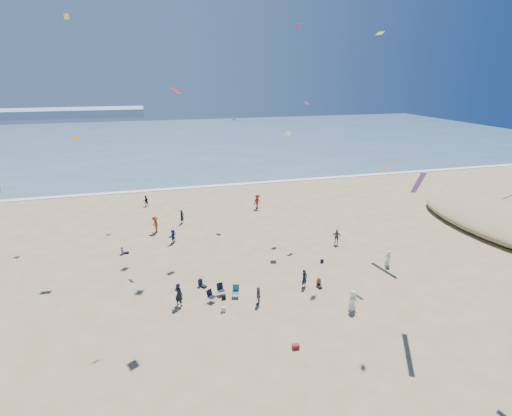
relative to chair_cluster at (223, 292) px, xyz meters
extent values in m
plane|color=tan|center=(-0.13, -11.29, -0.50)|extent=(220.00, 220.00, 0.00)
cube|color=#476B84|center=(-0.13, 83.71, -0.47)|extent=(220.00, 100.00, 0.06)
cube|color=white|center=(-0.13, 33.71, -0.46)|extent=(220.00, 1.20, 0.08)
cube|color=#7A8EA8|center=(-60.13, 158.71, 1.10)|extent=(110.00, 20.00, 3.20)
ellipsoid|color=tan|center=(33.87, 6.71, 0.16)|extent=(10.00, 22.00, 2.20)
imported|color=maroon|center=(8.72, 21.05, 0.46)|extent=(1.43, 1.23, 1.93)
imported|color=white|center=(16.00, 1.53, 0.27)|extent=(0.60, 0.82, 1.53)
imported|color=black|center=(-5.69, 25.98, 0.25)|extent=(0.85, 0.74, 1.49)
imported|color=black|center=(-1.55, 18.02, 0.34)|extent=(0.72, 0.71, 1.68)
imported|color=slate|center=(2.50, -1.67, 0.27)|extent=(0.70, 0.98, 1.54)
imported|color=#A13517|center=(-4.75, 15.83, 0.47)|extent=(1.12, 1.42, 1.93)
imported|color=black|center=(6.98, -0.11, 0.30)|extent=(0.70, 0.62, 1.60)
imported|color=black|center=(-3.49, -0.20, 0.47)|extent=(0.84, 0.82, 1.95)
imported|color=white|center=(9.19, -4.37, 0.34)|extent=(0.89, 0.66, 1.67)
imported|color=navy|center=(-3.03, 12.32, 0.26)|extent=(1.14, 1.43, 1.52)
imported|color=slate|center=(13.63, 7.38, 0.34)|extent=(1.06, 0.79, 1.67)
cube|color=silver|center=(-0.33, -1.94, -0.30)|extent=(0.35, 0.20, 0.40)
cube|color=black|center=(0.04, -0.18, -0.31)|extent=(0.30, 0.22, 0.38)
cube|color=#A61917|center=(3.45, -7.42, -0.35)|extent=(0.45, 0.30, 0.30)
cube|color=black|center=(10.34, 3.74, -0.33)|extent=(0.28, 0.18, 0.34)
cube|color=yellow|center=(-12.12, 23.39, 22.54)|extent=(0.54, 0.31, 0.53)
cube|color=#6629A5|center=(12.79, 18.33, 21.73)|extent=(0.62, 0.40, 0.64)
cube|color=#EB1A44|center=(-2.61, 1.14, 15.56)|extent=(0.73, 0.88, 0.41)
cube|color=yellow|center=(16.13, 6.66, 20.12)|extent=(0.51, 0.90, 0.31)
cube|color=gold|center=(-10.87, 10.13, 11.33)|extent=(0.87, 0.41, 0.33)
cube|color=orange|center=(-15.33, 3.54, 8.78)|extent=(0.43, 0.84, 0.57)
cube|color=#5B259D|center=(11.78, 12.76, 13.73)|extent=(0.86, 0.80, 0.32)
cube|color=silver|center=(8.91, 10.35, 10.93)|extent=(0.63, 0.56, 0.55)
cube|color=#61208F|center=(-1.28, 15.20, 21.94)|extent=(0.66, 0.92, 0.35)
cube|color=blue|center=(5.25, 18.90, 11.62)|extent=(0.58, 0.71, 0.37)
cube|color=#4F228B|center=(12.92, -5.23, 9.51)|extent=(0.35, 3.14, 2.21)
cube|color=#F8A51A|center=(17.51, 4.84, 8.29)|extent=(0.35, 2.64, 1.87)
camera|label=1|loc=(-4.87, -27.89, 16.67)|focal=28.00mm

